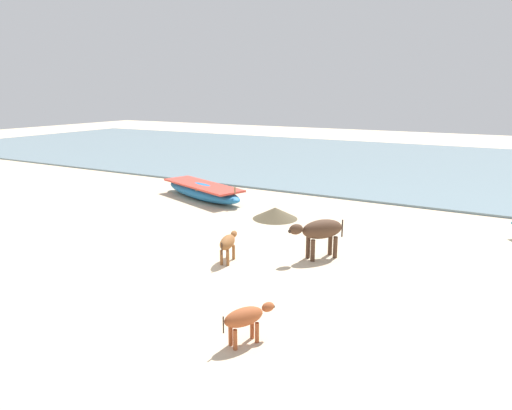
% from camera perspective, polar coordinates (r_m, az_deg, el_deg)
% --- Properties ---
extents(ground, '(80.00, 80.00, 0.00)m').
position_cam_1_polar(ground, '(12.23, -14.48, -5.36)').
color(ground, beige).
extents(sea_water, '(60.00, 20.00, 0.08)m').
position_cam_1_polar(sea_water, '(27.73, 11.83, 5.69)').
color(sea_water, slate).
rests_on(sea_water, ground).
extents(fishing_boat_1, '(4.52, 2.63, 0.77)m').
position_cam_1_polar(fishing_boat_1, '(17.35, -6.79, 1.81)').
color(fishing_boat_1, '#1E669E').
rests_on(fishing_boat_1, ground).
extents(cow_adult_dark, '(1.16, 1.33, 0.98)m').
position_cam_1_polar(cow_adult_dark, '(11.08, 8.16, -3.26)').
color(cow_adult_dark, '#4C3323').
rests_on(cow_adult_dark, ground).
extents(calf_near_brown, '(0.45, 1.01, 0.66)m').
position_cam_1_polar(calf_near_brown, '(10.84, -3.58, -4.80)').
color(calf_near_brown, brown).
rests_on(calf_near_brown, ground).
extents(calf_far_rust, '(0.64, 0.92, 0.63)m').
position_cam_1_polar(calf_far_rust, '(7.48, -1.33, -14.11)').
color(calf_far_rust, '#9E4C28').
rests_on(calf_far_rust, ground).
extents(debris_pile_0, '(1.58, 1.58, 0.37)m').
position_cam_1_polar(debris_pile_0, '(14.54, 2.43, -1.03)').
color(debris_pile_0, brown).
rests_on(debris_pile_0, ground).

